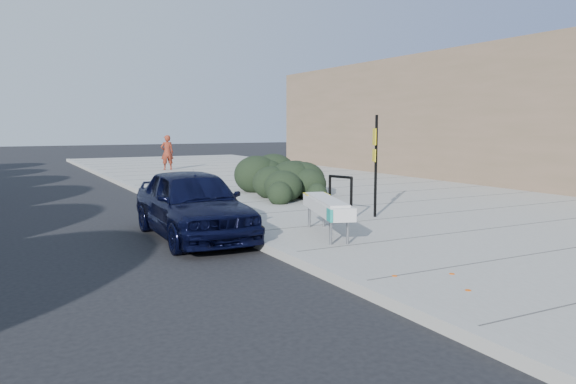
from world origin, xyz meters
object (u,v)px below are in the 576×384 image
at_px(bike_rack, 340,193).
at_px(sign_post, 375,159).
at_px(pedestrian, 167,152).
at_px(sedan_navy, 193,203).
at_px(bench, 327,207).

xyz_separation_m(bike_rack, sign_post, (0.85, -0.15, 0.75)).
bearing_deg(sign_post, pedestrian, 114.03).
relative_size(sign_post, pedestrian, 1.42).
bearing_deg(pedestrian, sedan_navy, 80.32).
relative_size(sedan_navy, pedestrian, 2.49).
distance_m(bike_rack, sign_post, 1.15).
bearing_deg(bench, sedan_navy, 159.65).
relative_size(bench, sign_post, 1.00).
xyz_separation_m(bench, sedan_navy, (-2.14, 1.68, -0.00)).
height_order(bench, sign_post, sign_post).
relative_size(bench, sedan_navy, 0.57).
distance_m(sedan_navy, pedestrian, 16.18).
height_order(bike_rack, sign_post, sign_post).
distance_m(bike_rack, pedestrian, 15.87).
relative_size(sign_post, sedan_navy, 0.57).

